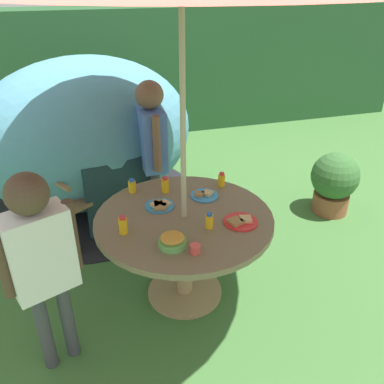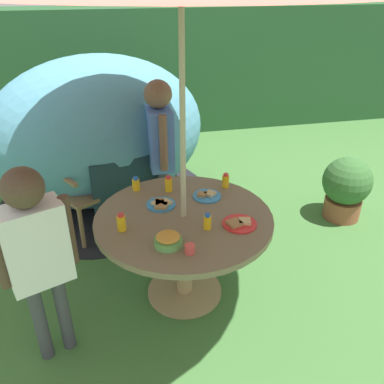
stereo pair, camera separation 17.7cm
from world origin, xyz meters
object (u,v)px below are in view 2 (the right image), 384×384
object	(u,v)px
plate_mid_right	(239,223)
garden_table	(184,232)
juice_bottle_mid_left	(207,222)
juice_bottle_far_left	(136,184)
juice_bottle_center_back	(226,181)
cup_near	(190,249)
potted_plant	(346,186)
juice_bottle_near_right	(121,222)
child_in_white_shirt	(36,245)
plate_near_left	(161,204)
juice_bottle_center_front	(169,184)
plate_far_right	(207,195)
child_in_blue_shirt	(160,138)
snack_bowl	(168,240)
dome_tent	(99,133)
wooden_chair	(83,175)

from	to	relation	value
plate_mid_right	garden_table	bearing A→B (deg)	151.51
juice_bottle_mid_left	juice_bottle_far_left	bearing A→B (deg)	122.83
juice_bottle_center_back	cup_near	xyz separation A→B (m)	(-0.44, -0.76, -0.02)
juice_bottle_mid_left	juice_bottle_center_back	bearing A→B (deg)	62.27
potted_plant	juice_bottle_near_right	size ratio (longest dim) A/B	5.13
child_in_white_shirt	plate_near_left	distance (m)	0.94
potted_plant	juice_bottle_center_back	xyz separation A→B (m)	(-1.34, -0.39, 0.40)
cup_near	juice_bottle_mid_left	bearing A→B (deg)	54.52
juice_bottle_near_right	juice_bottle_center_front	distance (m)	0.60
cup_near	plate_far_right	bearing A→B (deg)	67.62
juice_bottle_mid_left	plate_near_left	bearing A→B (deg)	125.77
cup_near	juice_bottle_center_back	bearing A→B (deg)	59.77
child_in_blue_shirt	juice_bottle_far_left	bearing A→B (deg)	-27.43
child_in_white_shirt	juice_bottle_far_left	xyz separation A→B (m)	(0.62, 0.80, -0.10)
juice_bottle_near_right	juice_bottle_mid_left	distance (m)	0.55
child_in_white_shirt	plate_near_left	xyz separation A→B (m)	(0.77, 0.53, -0.13)
child_in_blue_shirt	snack_bowl	distance (m)	1.30
snack_bowl	plate_mid_right	size ratio (longest dim) A/B	0.76
plate_far_right	dome_tent	bearing A→B (deg)	118.30
wooden_chair	juice_bottle_mid_left	size ratio (longest dim) A/B	8.67
child_in_blue_shirt	juice_bottle_far_left	world-z (taller)	child_in_blue_shirt
plate_mid_right	juice_bottle_center_back	size ratio (longest dim) A/B	2.00
dome_tent	juice_bottle_mid_left	bearing A→B (deg)	-85.11
juice_bottle_far_left	juice_bottle_mid_left	xyz separation A→B (m)	(0.40, -0.63, 0.00)
potted_plant	plate_mid_right	size ratio (longest dim) A/B	2.76
plate_mid_right	juice_bottle_center_back	bearing A→B (deg)	83.57
snack_bowl	dome_tent	bearing A→B (deg)	101.22
garden_table	juice_bottle_far_left	world-z (taller)	juice_bottle_far_left
juice_bottle_mid_left	garden_table	bearing A→B (deg)	123.88
child_in_blue_shirt	juice_bottle_near_right	bearing A→B (deg)	-22.00
potted_plant	juice_bottle_center_front	world-z (taller)	juice_bottle_center_front
juice_bottle_near_right	cup_near	world-z (taller)	juice_bottle_near_right
child_in_white_shirt	plate_near_left	bearing A→B (deg)	12.78
juice_bottle_far_left	juice_bottle_mid_left	size ratio (longest dim) A/B	0.98
child_in_white_shirt	snack_bowl	size ratio (longest dim) A/B	7.50
snack_bowl	juice_bottle_far_left	xyz separation A→B (m)	(-0.13, 0.75, 0.01)
snack_bowl	juice_bottle_near_right	distance (m)	0.35
garden_table	juice_bottle_near_right	distance (m)	0.47
juice_bottle_mid_left	cup_near	world-z (taller)	juice_bottle_mid_left
dome_tent	snack_bowl	xyz separation A→B (m)	(0.39, -1.95, -0.01)
garden_table	child_in_white_shirt	distance (m)	1.01
juice_bottle_near_right	plate_mid_right	bearing A→B (deg)	-7.58
child_in_blue_shirt	juice_bottle_mid_left	bearing A→B (deg)	5.79
dome_tent	potted_plant	world-z (taller)	dome_tent
plate_far_right	juice_bottle_center_back	size ratio (longest dim) A/B	1.82
child_in_blue_shirt	cup_near	distance (m)	1.40
wooden_chair	juice_bottle_far_left	xyz separation A→B (m)	(0.43, -0.69, 0.21)
plate_far_right	cup_near	xyz separation A→B (m)	(-0.26, -0.64, 0.02)
juice_bottle_far_left	juice_bottle_center_back	distance (m)	0.69
plate_near_left	juice_bottle_center_back	distance (m)	0.56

